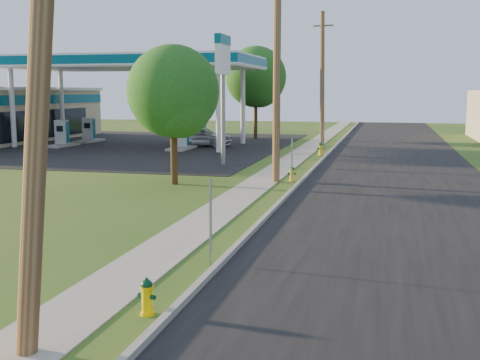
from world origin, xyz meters
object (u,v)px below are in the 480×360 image
utility_pole_far (322,79)px  fuel_pump_se (199,135)px  tree_lot (257,79)px  car_silver (201,136)px  price_pylon (223,62)px  fuel_pump_nw (62,137)px  utility_pole_mid (277,67)px  hydrant_far (321,149)px  tree_verge (175,95)px  fuel_pump_ne (182,139)px  fuel_pump_sw (89,133)px  utility_pole_near (41,26)px  hydrant_near (147,297)px  hydrant_mid (292,174)px

utility_pole_far → fuel_pump_se: bearing=-173.6°
tree_lot → car_silver: size_ratio=1.74×
price_pylon → car_silver: (-4.45, 10.23, -4.69)m
fuel_pump_nw → car_silver: fuel_pump_nw is taller
fuel_pump_nw → price_pylon: price_pylon is taller
utility_pole_mid → hydrant_far: utility_pole_mid is taller
price_pylon → tree_verge: price_pylon is taller
fuel_pump_nw → tree_verge: bearing=-46.6°
fuel_pump_se → tree_lot: 8.18m
fuel_pump_ne → price_pylon: (5.00, -7.50, 4.71)m
utility_pole_mid → fuel_pump_sw: utility_pole_mid is taller
fuel_pump_ne → tree_verge: tree_verge is taller
tree_verge → hydrant_far: 14.43m
utility_pole_near → tree_lot: (-5.94, 41.38, 0.11)m
fuel_pump_nw → fuel_pump_se: bearing=24.0°
utility_pole_near → utility_pole_far: utility_pole_far is taller
utility_pole_mid → price_pylon: (-3.90, 5.50, 0.48)m
utility_pole_far → price_pylon: utility_pole_far is taller
fuel_pump_se → tree_verge: bearing=-75.3°
utility_pole_far → tree_lot: 8.02m
fuel_pump_nw → fuel_pump_sw: size_ratio=1.00×
fuel_pump_sw → hydrant_far: fuel_pump_sw is taller
fuel_pump_se → tree_lot: size_ratio=0.42×
utility_pole_far → price_pylon: size_ratio=1.39×
fuel_pump_sw → tree_lot: 14.18m
fuel_pump_nw → hydrant_near: bearing=-57.5°
utility_pole_far → hydrant_mid: 18.28m
utility_pole_near → fuel_pump_se: (-8.90, 35.00, -4.08)m
utility_pole_mid → utility_pole_far: utility_pole_mid is taller
fuel_pump_se → utility_pole_near: bearing=-75.7°
hydrant_near → car_silver: 33.05m
utility_pole_mid → hydrant_far: (0.68, 11.52, -4.55)m
utility_pole_far → fuel_pump_ne: 10.99m
utility_pole_near → tree_verge: size_ratio=1.62×
car_silver → fuel_pump_se: bearing=27.2°
tree_verge → hydrant_near: 15.47m
hydrant_mid → hydrant_near: bearing=-90.0°
hydrant_near → hydrant_far: hydrant_far is taller
utility_pole_mid → fuel_pump_se: utility_pole_mid is taller
utility_pole_near → fuel_pump_nw: (-17.90, 31.00, -4.08)m
fuel_pump_nw → hydrant_mid: bearing=-34.4°
utility_pole_far → hydrant_near: utility_pole_far is taller
tree_lot → fuel_pump_nw: bearing=-139.0°
hydrant_far → car_silver: size_ratio=0.19×
tree_verge → car_silver: tree_verge is taller
utility_pole_near → hydrant_mid: utility_pole_near is taller
hydrant_near → hydrant_far: bearing=89.9°
utility_pole_far → fuel_pump_se: utility_pole_far is taller
fuel_pump_se → utility_pole_mid: bearing=-62.4°
fuel_pump_nw → hydrant_far: 18.64m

